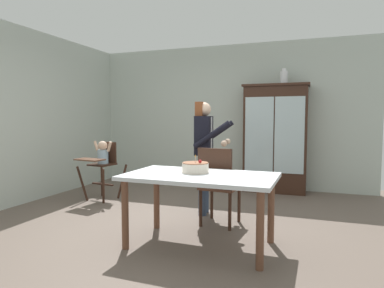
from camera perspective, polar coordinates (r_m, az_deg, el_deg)
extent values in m
plane|color=#66564C|center=(4.25, -2.74, -13.57)|extent=(6.24, 6.24, 0.00)
cube|color=beige|center=(6.56, 6.03, 4.69)|extent=(5.32, 0.06, 2.70)
cube|color=beige|center=(5.61, -28.57, 4.24)|extent=(0.06, 5.32, 2.70)
cube|color=#382116|center=(6.15, 13.89, 0.71)|extent=(1.07, 0.42, 1.86)
cube|color=#382116|center=(6.17, 14.05, 9.58)|extent=(1.13, 0.48, 0.04)
cube|color=silver|center=(5.97, 11.27, 1.54)|extent=(0.49, 0.01, 1.31)
cube|color=silver|center=(5.91, 16.14, 1.43)|extent=(0.49, 0.01, 1.31)
cube|color=#382116|center=(6.15, 13.91, 1.58)|extent=(0.99, 0.36, 0.02)
cylinder|color=white|center=(6.17, 15.29, 10.76)|extent=(0.13, 0.13, 0.22)
cylinder|color=white|center=(6.19, 15.32, 12.01)|extent=(0.07, 0.07, 0.05)
cylinder|color=#382116|center=(5.64, -18.08, -6.37)|extent=(0.15, 0.13, 0.56)
cylinder|color=#382116|center=(5.34, -14.77, -6.90)|extent=(0.12, 0.15, 0.56)
cylinder|color=#382116|center=(5.95, -15.02, -5.75)|extent=(0.12, 0.15, 0.56)
cylinder|color=#382116|center=(5.66, -11.73, -6.21)|extent=(0.15, 0.13, 0.56)
cube|color=#382116|center=(5.65, -14.89, -6.58)|extent=(0.42, 0.10, 0.02)
cube|color=#382116|center=(5.60, -14.96, -3.35)|extent=(0.39, 0.39, 0.02)
cube|color=#382116|center=(5.69, -13.93, -1.36)|extent=(0.31, 0.07, 0.34)
cube|color=brown|center=(5.39, -16.93, -2.53)|extent=(0.47, 0.30, 0.02)
cylinder|color=#9EBCD1|center=(5.60, -14.84, -2.09)|extent=(0.17, 0.17, 0.22)
sphere|color=beige|center=(5.58, -14.88, -0.28)|extent=(0.15, 0.15, 0.15)
cylinder|color=beige|center=(5.68, -15.91, -0.30)|extent=(0.10, 0.06, 0.17)
cylinder|color=beige|center=(5.49, -13.80, -0.41)|extent=(0.10, 0.06, 0.17)
cylinder|color=#33425B|center=(4.56, 1.80, -7.01)|extent=(0.11, 0.11, 0.82)
cylinder|color=#33425B|center=(4.73, 2.20, -6.61)|extent=(0.11, 0.11, 0.82)
cube|color=black|center=(4.56, 2.03, 1.48)|extent=(0.24, 0.38, 0.52)
cube|color=white|center=(4.55, 3.31, 1.46)|extent=(0.02, 0.06, 0.49)
sphere|color=beige|center=(4.56, 2.04, 5.87)|extent=(0.19, 0.19, 0.19)
cube|color=brown|center=(4.57, 1.35, 4.37)|extent=(0.12, 0.21, 0.44)
cylinder|color=black|center=(4.34, 3.35, 1.55)|extent=(0.50, 0.13, 0.37)
sphere|color=beige|center=(4.33, 5.44, 0.07)|extent=(0.08, 0.08, 0.08)
cylinder|color=black|center=(4.74, 4.14, 1.78)|extent=(0.50, 0.13, 0.37)
sphere|color=beige|center=(4.72, 6.05, 0.43)|extent=(0.08, 0.08, 0.08)
cube|color=silver|center=(3.44, 1.36, -5.51)|extent=(1.54, 0.90, 0.04)
cylinder|color=brown|center=(3.50, -11.25, -11.62)|extent=(0.07, 0.07, 0.70)
cylinder|color=brown|center=(3.04, 11.45, -14.12)|extent=(0.07, 0.07, 0.70)
cylinder|color=brown|center=(4.09, -6.02, -9.24)|extent=(0.07, 0.07, 0.70)
cylinder|color=brown|center=(3.70, 13.24, -10.79)|extent=(0.07, 0.07, 0.70)
cylinder|color=beige|center=(3.55, 0.58, -4.06)|extent=(0.28, 0.28, 0.10)
cylinder|color=#935B3D|center=(3.54, 0.58, -3.20)|extent=(0.27, 0.27, 0.01)
cylinder|color=#F2E5CC|center=(3.53, 0.58, -2.65)|extent=(0.01, 0.01, 0.06)
cone|color=yellow|center=(3.53, 0.58, -1.97)|extent=(0.02, 0.02, 0.02)
sphere|color=red|center=(3.48, 1.37, -2.95)|extent=(0.04, 0.04, 0.04)
cylinder|color=#382116|center=(4.36, 7.97, -10.07)|extent=(0.04, 0.04, 0.45)
cylinder|color=#382116|center=(4.48, 3.37, -9.65)|extent=(0.04, 0.04, 0.45)
cylinder|color=#382116|center=(4.02, 6.41, -11.30)|extent=(0.04, 0.04, 0.45)
cylinder|color=#382116|center=(4.15, 1.47, -10.79)|extent=(0.04, 0.04, 0.45)
cube|color=brown|center=(4.20, 4.83, -7.27)|extent=(0.48, 0.48, 0.03)
cube|color=#382116|center=(3.97, 3.86, -4.20)|extent=(0.42, 0.08, 0.48)
cylinder|color=#382116|center=(3.90, 6.48, -4.35)|extent=(0.03, 0.03, 0.48)
cylinder|color=#382116|center=(4.04, 1.34, -4.04)|extent=(0.03, 0.03, 0.48)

